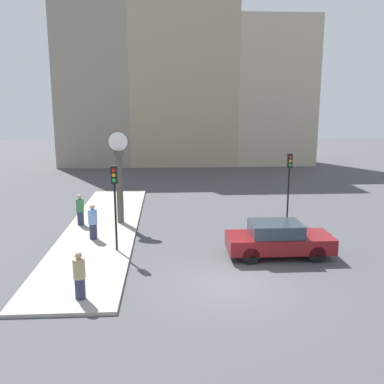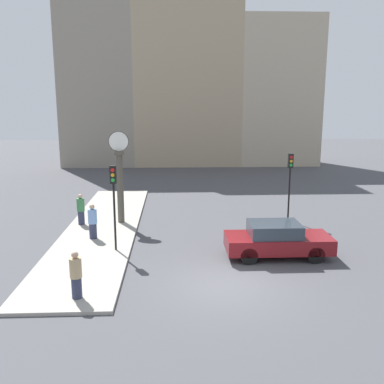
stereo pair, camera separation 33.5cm
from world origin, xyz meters
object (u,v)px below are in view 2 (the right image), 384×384
object	(u,v)px
sedan_car	(277,240)
pedestrian_tan_coat	(76,275)
traffic_light_far	(290,173)
pedestrian_green_hoodie	(81,209)
traffic_light_near	(114,190)
pedestrian_blue_stripe	(93,222)
street_clock	(120,178)

from	to	relation	value
sedan_car	pedestrian_tan_coat	bearing A→B (deg)	-153.11
traffic_light_far	pedestrian_green_hoodie	distance (m)	11.13
sedan_car	traffic_light_near	xyz separation A→B (m)	(-6.78, 0.81, 2.00)
sedan_car	pedestrian_blue_stripe	world-z (taller)	pedestrian_blue_stripe
street_clock	pedestrian_green_hoodie	xyz separation A→B (m)	(-2.01, -0.34, -1.56)
traffic_light_near	traffic_light_far	xyz separation A→B (m)	(8.69, 4.55, -0.11)
traffic_light_far	sedan_car	bearing A→B (deg)	-109.57
traffic_light_near	traffic_light_far	bearing A→B (deg)	27.67
traffic_light_far	pedestrian_tan_coat	size ratio (longest dim) A/B	2.33
traffic_light_far	pedestrian_green_hoodie	xyz separation A→B (m)	(-10.98, -0.54, -1.73)
street_clock	pedestrian_blue_stripe	distance (m)	3.29
traffic_light_far	street_clock	bearing A→B (deg)	-178.77
traffic_light_far	pedestrian_tan_coat	world-z (taller)	traffic_light_far
pedestrian_tan_coat	sedan_car	bearing A→B (deg)	26.89
traffic_light_far	pedestrian_blue_stripe	xyz separation A→B (m)	(-9.94, -2.92, -1.71)
traffic_light_far	street_clock	xyz separation A→B (m)	(-8.96, -0.19, -0.17)
sedan_car	pedestrian_green_hoodie	distance (m)	10.28
traffic_light_near	pedestrian_tan_coat	distance (m)	4.97
street_clock	traffic_light_far	bearing A→B (deg)	1.23
pedestrian_blue_stripe	pedestrian_tan_coat	world-z (taller)	pedestrian_blue_stripe
traffic_light_near	street_clock	world-z (taller)	street_clock
traffic_light_near	pedestrian_green_hoodie	xyz separation A→B (m)	(-2.29, 4.02, -1.83)
traffic_light_near	pedestrian_blue_stripe	bearing A→B (deg)	127.56
traffic_light_far	pedestrian_blue_stripe	bearing A→B (deg)	-163.61
traffic_light_far	pedestrian_green_hoodie	world-z (taller)	traffic_light_far
traffic_light_far	street_clock	distance (m)	8.97
traffic_light_far	pedestrian_tan_coat	xyz separation A→B (m)	(-9.33, -9.13, -1.74)
pedestrian_blue_stripe	sedan_car	bearing A→B (deg)	-16.89
pedestrian_blue_stripe	pedestrian_green_hoodie	bearing A→B (deg)	113.53
pedestrian_green_hoodie	pedestrian_tan_coat	xyz separation A→B (m)	(1.64, -8.59, -0.01)
pedestrian_tan_coat	street_clock	bearing A→B (deg)	87.63
pedestrian_green_hoodie	street_clock	bearing A→B (deg)	9.68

